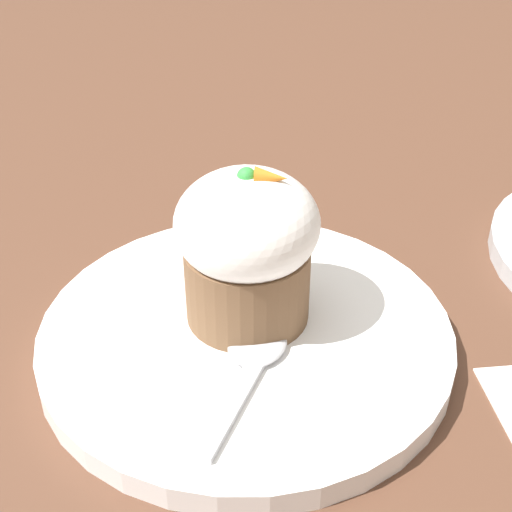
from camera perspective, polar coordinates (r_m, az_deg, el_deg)
The scene contains 4 objects.
ground_plane at distance 0.43m, azimuth -0.80°, elevation -7.11°, with size 4.00×4.00×0.00m, color #513323.
dessert_plate at distance 0.42m, azimuth -0.81°, elevation -6.33°, with size 0.24×0.24×0.02m.
carrot_cake at distance 0.40m, azimuth 0.00°, elevation 0.72°, with size 0.08×0.08×0.10m.
spoon at distance 0.39m, azimuth -0.51°, elevation -8.13°, with size 0.05×0.11×0.01m.
Camera 1 is at (0.04, -0.32, 0.28)m, focal length 50.00 mm.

